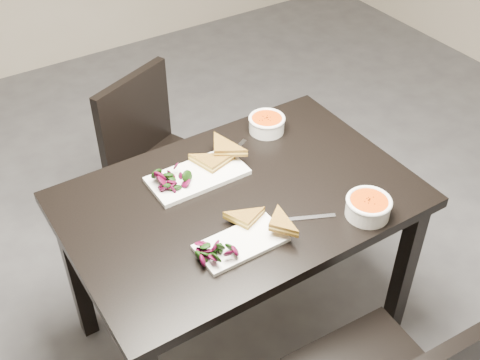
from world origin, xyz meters
The scene contains 13 objects.
ground centered at (0.00, 0.00, 0.00)m, with size 5.00×5.00×0.00m, color #47474C.
table centered at (-0.22, -0.16, 0.65)m, with size 1.20×0.80×0.75m.
chair_far centered at (-0.23, 0.52, 0.48)m, with size 0.55×0.55×0.85m.
plate_near centered at (-0.34, -0.36, 0.76)m, with size 0.28×0.14×0.01m, color white.
sandwich_near centered at (-0.28, -0.35, 0.79)m, with size 0.14×0.11×0.05m, color olive, non-canonical shape.
salad_near centered at (-0.44, -0.36, 0.78)m, with size 0.09×0.08×0.04m, color black, non-canonical shape.
soup_bowl_near centered at (0.08, -0.47, 0.79)m, with size 0.15×0.15×0.07m.
cutlery_near centered at (-0.09, -0.38, 0.75)m, with size 0.18×0.02×0.00m, color silver.
plate_far centered at (-0.30, 0.00, 0.76)m, with size 0.35×0.17×0.02m, color white.
sandwich_far centered at (-0.23, -0.01, 0.80)m, with size 0.17×0.13×0.06m, color olive, non-canonical shape.
salad_far centered at (-0.40, 0.00, 0.79)m, with size 0.11×0.10×0.05m, color black, non-canonical shape.
soup_bowl_far centered at (0.08, 0.11, 0.79)m, with size 0.15×0.15×0.07m.
cutlery_far centered at (-0.11, 0.06, 0.75)m, with size 0.18×0.02×0.00m, color silver.
Camera 1 is at (-1.06, -1.48, 2.12)m, focal length 44.93 mm.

